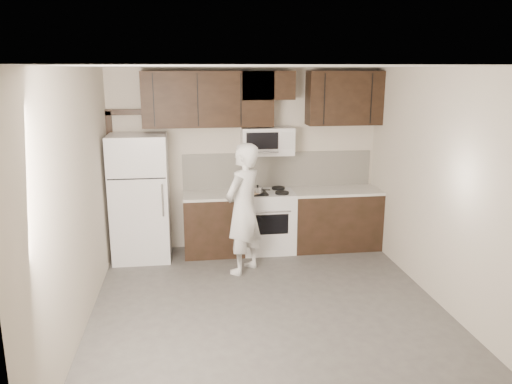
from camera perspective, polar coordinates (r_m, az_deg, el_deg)
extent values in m
plane|color=#4D4B48|center=(5.85, 1.50, -13.35)|extent=(4.50, 4.50, 0.00)
plane|color=beige|center=(7.55, -1.22, 3.76)|extent=(4.00, 0.00, 4.00)
plane|color=white|center=(5.20, 1.69, 14.15)|extent=(4.50, 4.50, 0.00)
cube|color=black|center=(7.42, -4.86, -3.74)|extent=(0.87, 0.62, 0.87)
cube|color=black|center=(7.73, 9.01, -3.14)|extent=(1.32, 0.62, 0.87)
cube|color=silver|center=(7.30, -4.93, -0.34)|extent=(0.87, 0.64, 0.04)
cube|color=silver|center=(7.62, 9.14, 0.14)|extent=(1.32, 0.64, 0.04)
cube|color=silver|center=(7.50, 1.37, -3.42)|extent=(0.76, 0.62, 0.89)
cube|color=silver|center=(7.38, 1.40, -0.05)|extent=(0.76, 0.62, 0.02)
cube|color=black|center=(7.20, 1.77, -3.72)|extent=(0.50, 0.01, 0.30)
cylinder|color=silver|center=(7.11, 1.83, -2.27)|extent=(0.55, 0.02, 0.02)
cylinder|color=black|center=(7.20, 0.17, -0.19)|extent=(0.20, 0.20, 0.03)
cylinder|color=black|center=(7.26, 2.99, -0.09)|extent=(0.20, 0.20, 0.03)
cylinder|color=black|center=(7.49, -0.15, 0.36)|extent=(0.20, 0.20, 0.03)
cylinder|color=black|center=(7.55, 2.56, 0.45)|extent=(0.20, 0.20, 0.03)
cube|color=white|center=(7.64, 2.53, 2.57)|extent=(2.90, 0.02, 0.54)
cube|color=black|center=(7.22, -5.50, 10.52)|extent=(1.85, 0.35, 0.78)
cube|color=black|center=(7.58, 10.05, 10.52)|extent=(1.10, 0.35, 0.78)
cube|color=black|center=(7.30, 1.29, 12.10)|extent=(0.76, 0.35, 0.40)
cube|color=silver|center=(7.35, 1.28, 5.86)|extent=(0.76, 0.38, 0.40)
cube|color=black|center=(7.14, 0.73, 5.86)|extent=(0.46, 0.01, 0.24)
cube|color=silver|center=(7.20, 3.58, 5.91)|extent=(0.18, 0.01, 0.24)
cylinder|color=silver|center=(7.14, 0.76, 4.57)|extent=(0.46, 0.02, 0.02)
cube|color=silver|center=(7.27, -13.08, -0.62)|extent=(0.80, 0.72, 1.80)
cube|color=black|center=(6.84, -13.50, 1.46)|extent=(0.77, 0.01, 0.02)
cylinder|color=silver|center=(6.86, -10.63, -0.94)|extent=(0.03, 0.03, 0.45)
cube|color=black|center=(7.60, -16.02, 0.97)|extent=(0.08, 0.08, 2.10)
cube|color=black|center=(7.42, -14.93, 8.81)|extent=(0.50, 0.08, 0.08)
cylinder|color=silver|center=(7.19, 0.17, 0.14)|extent=(0.15, 0.15, 0.12)
sphere|color=black|center=(7.18, 0.18, 0.71)|extent=(0.03, 0.03, 0.03)
cylinder|color=black|center=(7.18, 1.09, 0.26)|extent=(0.14, 0.05, 0.02)
cube|color=black|center=(7.23, -0.34, -0.16)|extent=(0.42, 0.32, 0.02)
cylinder|color=tan|center=(7.23, -0.34, -0.01)|extent=(0.28, 0.28, 0.02)
imported|color=white|center=(6.59, -1.46, -1.96)|extent=(0.74, 0.76, 1.76)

